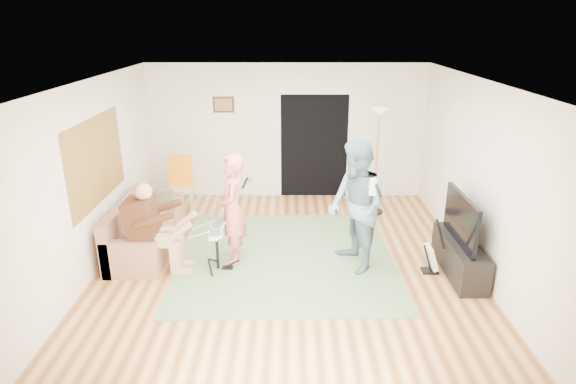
# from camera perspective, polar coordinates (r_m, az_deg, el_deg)

# --- Properties ---
(floor) EXTENTS (6.00, 6.00, 0.00)m
(floor) POSITION_cam_1_polar(r_m,az_deg,el_deg) (7.35, -0.22, -8.42)
(floor) COLOR brown
(floor) RESTS_ON ground
(walls) EXTENTS (5.50, 6.00, 2.70)m
(walls) POSITION_cam_1_polar(r_m,az_deg,el_deg) (6.82, -0.24, 1.64)
(walls) COLOR silver
(walls) RESTS_ON floor
(ceiling) EXTENTS (6.00, 6.00, 0.00)m
(ceiling) POSITION_cam_1_polar(r_m,az_deg,el_deg) (6.53, -0.26, 12.98)
(ceiling) COLOR white
(ceiling) RESTS_ON walls
(window_blinds) EXTENTS (0.00, 2.05, 2.05)m
(window_blinds) POSITION_cam_1_polar(r_m,az_deg,el_deg) (7.49, -21.75, 3.47)
(window_blinds) COLOR olive
(window_blinds) RESTS_ON walls
(doorway) EXTENTS (2.10, 0.00, 2.10)m
(doorway) POSITION_cam_1_polar(r_m,az_deg,el_deg) (9.79, 3.11, 5.39)
(doorway) COLOR black
(doorway) RESTS_ON walls
(picture_frame) EXTENTS (0.42, 0.03, 0.32)m
(picture_frame) POSITION_cam_1_polar(r_m,az_deg,el_deg) (9.69, -7.66, 10.23)
(picture_frame) COLOR #3F2314
(picture_frame) RESTS_ON walls
(area_rug) EXTENTS (3.35, 3.39, 0.02)m
(area_rug) POSITION_cam_1_polar(r_m,az_deg,el_deg) (7.52, -0.31, -7.66)
(area_rug) COLOR #567648
(area_rug) RESTS_ON floor
(sofa) EXTENTS (0.81, 1.96, 0.79)m
(sofa) POSITION_cam_1_polar(r_m,az_deg,el_deg) (7.99, -16.90, -4.82)
(sofa) COLOR #9A694D
(sofa) RESTS_ON floor
(drummer) EXTENTS (0.87, 0.48, 1.33)m
(drummer) POSITION_cam_1_polar(r_m,az_deg,el_deg) (7.21, -15.38, -5.18)
(drummer) COLOR #4B2615
(drummer) RESTS_ON sofa
(drum_kit) EXTENTS (0.38, 0.67, 0.69)m
(drum_kit) POSITION_cam_1_polar(r_m,az_deg,el_deg) (7.12, -8.37, -6.91)
(drum_kit) COLOR black
(drum_kit) RESTS_ON floor
(singer) EXTENTS (0.45, 0.64, 1.67)m
(singer) POSITION_cam_1_polar(r_m,az_deg,el_deg) (7.13, -6.62, -2.08)
(singer) COLOR #DE6560
(singer) RESTS_ON floor
(microphone) EXTENTS (0.06, 0.06, 0.24)m
(microphone) POSITION_cam_1_polar(r_m,az_deg,el_deg) (6.97, -5.12, 1.07)
(microphone) COLOR black
(microphone) RESTS_ON singer
(guitarist) EXTENTS (0.98, 1.11, 1.92)m
(guitarist) POSITION_cam_1_polar(r_m,az_deg,el_deg) (6.90, 8.07, -1.78)
(guitarist) COLOR slate
(guitarist) RESTS_ON floor
(guitar_held) EXTENTS (0.14, 0.60, 0.26)m
(guitar_held) POSITION_cam_1_polar(r_m,az_deg,el_deg) (6.82, 9.87, 0.93)
(guitar_held) COLOR white
(guitar_held) RESTS_ON guitarist
(guitar_spare) EXTENTS (0.30, 0.27, 0.84)m
(guitar_spare) POSITION_cam_1_polar(r_m,az_deg,el_deg) (7.31, 16.66, -7.39)
(guitar_spare) COLOR black
(guitar_spare) RESTS_ON floor
(torchiere_lamp) EXTENTS (0.36, 0.36, 1.99)m
(torchiere_lamp) POSITION_cam_1_polar(r_m,az_deg,el_deg) (8.94, 10.57, 5.77)
(torchiere_lamp) COLOR black
(torchiere_lamp) RESTS_ON floor
(dining_chair) EXTENTS (0.53, 0.55, 1.09)m
(dining_chair) POSITION_cam_1_polar(r_m,az_deg,el_deg) (9.27, -12.50, -0.18)
(dining_chair) COLOR tan
(dining_chair) RESTS_ON floor
(tv_cabinet) EXTENTS (0.40, 1.40, 0.50)m
(tv_cabinet) POSITION_cam_1_polar(r_m,az_deg,el_deg) (7.40, 19.66, -7.27)
(tv_cabinet) COLOR black
(tv_cabinet) RESTS_ON floor
(television) EXTENTS (0.06, 1.21, 0.69)m
(television) POSITION_cam_1_polar(r_m,az_deg,el_deg) (7.15, 19.82, -2.99)
(television) COLOR black
(television) RESTS_ON tv_cabinet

